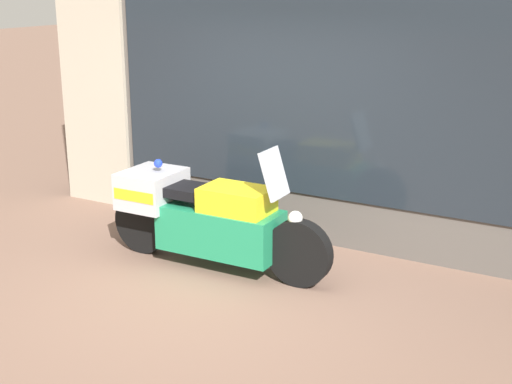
{
  "coord_description": "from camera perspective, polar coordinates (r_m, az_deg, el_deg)",
  "views": [
    {
      "loc": [
        3.37,
        -5.01,
        2.84
      ],
      "look_at": [
        -0.12,
        1.16,
        0.7
      ],
      "focal_mm": 50.0,
      "sensor_mm": 36.0,
      "label": 1
    }
  ],
  "objects": [
    {
      "name": "ground_plane",
      "position": [
        6.68,
        -4.03,
        -8.4
      ],
      "size": [
        60.0,
        60.0,
        0.0
      ],
      "primitive_type": "plane",
      "color": "#7A5B4C"
    },
    {
      "name": "shop_building",
      "position": [
        8.03,
        0.87,
        11.38
      ],
      "size": [
        6.68,
        0.55,
        4.15
      ],
      "color": "#56514C",
      "rests_on": "ground"
    },
    {
      "name": "window_display",
      "position": [
        7.99,
        6.57,
        -0.67
      ],
      "size": [
        5.21,
        0.3,
        1.88
      ],
      "color": "slate",
      "rests_on": "ground"
    },
    {
      "name": "paramedic_motorcycle",
      "position": [
        7.21,
        -4.14,
        -1.89
      ],
      "size": [
        2.49,
        0.65,
        1.3
      ],
      "rotation": [
        0.0,
        0.0,
        0.02
      ],
      "color": "black",
      "rests_on": "ground"
    }
  ]
}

